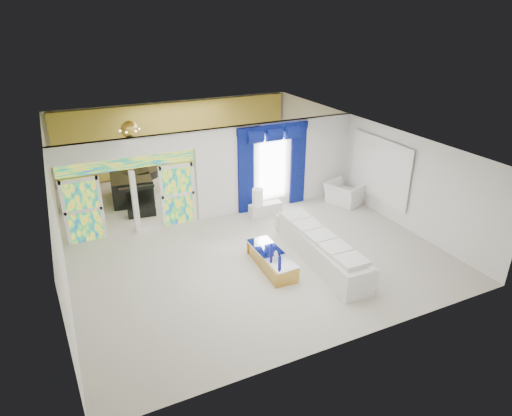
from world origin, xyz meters
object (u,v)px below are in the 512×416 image
grand_piano (132,187)px  console_table (266,209)px  coffee_table (272,260)px  armchair (344,194)px  white_sofa (320,250)px

grand_piano → console_table: bearing=-33.7°
coffee_table → armchair: 5.09m
coffee_table → armchair: bearing=32.2°
coffee_table → white_sofa: bearing=-12.5°
armchair → grand_piano: 7.72m
console_table → grand_piano: bearing=140.0°
white_sofa → armchair: (2.95, 3.01, 0.02)m
armchair → coffee_table: bearing=102.1°
console_table → armchair: 2.97m
coffee_table → grand_piano: size_ratio=1.05×
white_sofa → coffee_table: size_ratio=1.99×
white_sofa → grand_piano: grand_piano is taller
coffee_table → console_table: coffee_table is taller
white_sofa → armchair: armchair is taller
white_sofa → console_table: 3.44m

